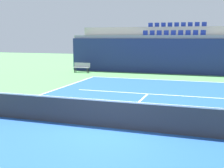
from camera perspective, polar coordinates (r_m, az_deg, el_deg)
name	(u,v)px	position (r m, az deg, el deg)	size (l,w,h in m)	color
ground_plane	(111,128)	(10.13, -0.26, -8.61)	(80.00, 80.00, 0.00)	#4C8C4C
court_surface	(111,128)	(10.13, -0.26, -8.59)	(11.00, 24.00, 0.01)	#1E4C99
baseline_far	(163,80)	(21.54, 9.92, 0.80)	(11.00, 0.10, 0.00)	white
service_line_far	(148,94)	(16.14, 7.00, -1.91)	(8.26, 0.10, 0.00)	white
centre_service_line	(134,107)	(13.09, 4.22, -4.48)	(0.10, 6.40, 0.00)	white
back_wall	(170,56)	(25.23, 11.33, 5.32)	(17.93, 0.30, 2.97)	navy
stands_tier_lower	(172,54)	(26.56, 11.70, 5.79)	(17.93, 2.40, 3.24)	#9E9E99
stands_tier_upper	(176,48)	(28.92, 12.29, 6.81)	(17.93, 2.40, 4.03)	#9E9E99
seating_row_lower	(173,34)	(26.61, 11.85, 9.55)	(5.47, 0.44, 0.44)	navy
seating_row_upper	(176,26)	(29.02, 12.45, 11.04)	(5.47, 0.44, 0.44)	navy
tennis_net	(111,114)	(9.99, -0.26, -5.83)	(11.08, 0.08, 1.07)	black
player_bench	(82,67)	(25.86, -5.93, 3.37)	(1.50, 0.40, 0.85)	#99999E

